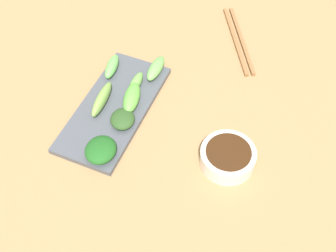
# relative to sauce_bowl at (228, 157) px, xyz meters

# --- Properties ---
(tabletop) EXTENTS (2.10, 2.10, 0.02)m
(tabletop) POSITION_rel_sauce_bowl_xyz_m (0.13, -0.02, -0.03)
(tabletop) COLOR #9B754A
(tabletop) RESTS_ON ground
(sauce_bowl) EXTENTS (0.10, 0.10, 0.04)m
(sauce_bowl) POSITION_rel_sauce_bowl_xyz_m (0.00, 0.00, 0.00)
(sauce_bowl) COLOR silver
(sauce_bowl) RESTS_ON tabletop
(serving_plate) EXTENTS (0.13, 0.29, 0.01)m
(serving_plate) POSITION_rel_sauce_bowl_xyz_m (0.26, -0.03, -0.01)
(serving_plate) COLOR #484D54
(serving_plate) RESTS_ON tabletop
(broccoli_leafy_0) EXTENTS (0.06, 0.07, 0.02)m
(broccoli_leafy_0) POSITION_rel_sauce_bowl_xyz_m (0.22, -0.00, 0.00)
(broccoli_leafy_0) COLOR #2B4B20
(broccoli_leafy_0) RESTS_ON serving_plate
(broccoli_stalk_1) EXTENTS (0.03, 0.10, 0.03)m
(broccoli_stalk_1) POSITION_rel_sauce_bowl_xyz_m (0.28, -0.03, 0.01)
(broccoli_stalk_1) COLOR #76A246
(broccoli_stalk_1) RESTS_ON serving_plate
(broccoli_stalk_2) EXTENTS (0.05, 0.09, 0.03)m
(broccoli_stalk_2) POSITION_rel_sauce_bowl_xyz_m (0.23, -0.06, 0.01)
(broccoli_stalk_2) COLOR #5EB141
(broccoli_stalk_2) RESTS_ON serving_plate
(broccoli_stalk_3) EXTENTS (0.02, 0.07, 0.02)m
(broccoli_stalk_3) POSITION_rel_sauce_bowl_xyz_m (0.24, -0.10, 0.00)
(broccoli_stalk_3) COLOR #6CAC4C
(broccoli_stalk_3) RESTS_ON serving_plate
(broccoli_leafy_4) EXTENTS (0.07, 0.07, 0.03)m
(broccoli_leafy_4) POSITION_rel_sauce_bowl_xyz_m (0.22, 0.08, 0.01)
(broccoli_leafy_4) COLOR #1D571D
(broccoli_leafy_4) RESTS_ON serving_plate
(broccoli_stalk_5) EXTENTS (0.03, 0.08, 0.02)m
(broccoli_stalk_5) POSITION_rel_sauce_bowl_xyz_m (0.22, -0.15, 0.00)
(broccoli_stalk_5) COLOR #69A952
(broccoli_stalk_5) RESTS_ON serving_plate
(broccoli_stalk_6) EXTENTS (0.03, 0.07, 0.02)m
(broccoli_stalk_6) POSITION_rel_sauce_bowl_xyz_m (0.31, -0.12, 0.00)
(broccoli_stalk_6) COLOR #65B554
(broccoli_stalk_6) RESTS_ON serving_plate
(chopsticks) EXTENTS (0.14, 0.21, 0.01)m
(chopsticks) POSITION_rel_sauce_bowl_xyz_m (0.08, -0.33, -0.02)
(chopsticks) COLOR brown
(chopsticks) RESTS_ON tabletop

